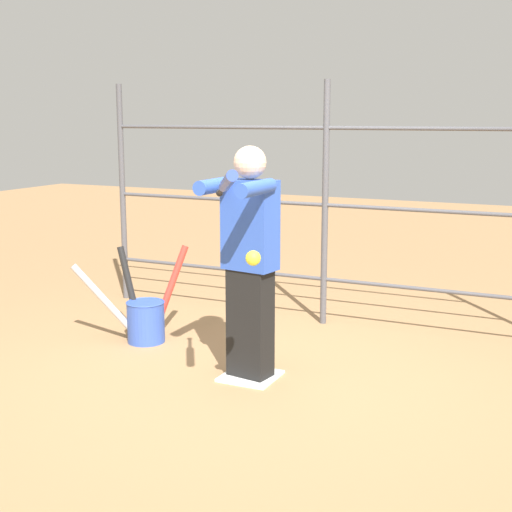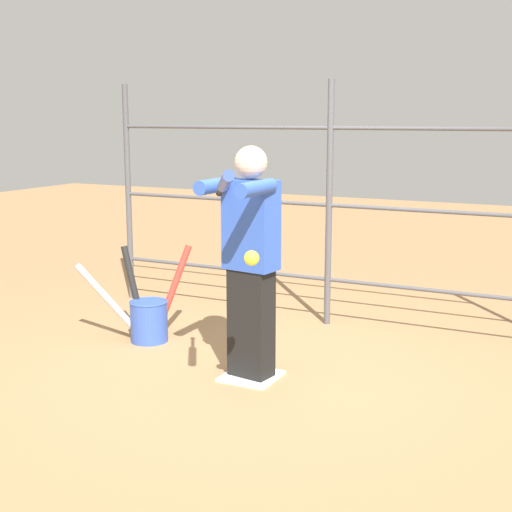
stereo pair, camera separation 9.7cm
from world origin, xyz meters
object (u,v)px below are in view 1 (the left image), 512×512
Objects in this scene: softball_in_flight at (253,258)px; bat_bucket at (144,316)px; baseball_bat_swinging at (227,183)px; batter at (249,256)px.

softball_in_flight reaches higher than bat_bucket.
bat_bucket is at bearing -40.94° from baseball_bat_swinging.
baseball_bat_swinging is 2.41m from bat_bucket.
bat_bucket is (1.52, -1.32, -1.33)m from baseball_bat_swinging.
baseball_bat_swinging reaches higher than bat_bucket.
baseball_bat_swinging is at bearing 139.06° from bat_bucket.
batter is at bearing 161.13° from bat_bucket.
batter reaches higher than bat_bucket.
softball_in_flight is at bearing 117.67° from batter.
batter is at bearing -62.33° from softball_in_flight.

